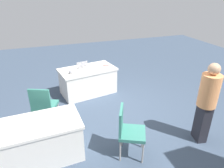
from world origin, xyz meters
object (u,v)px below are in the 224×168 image
Objects in this scene: scissors_red at (106,66)px; chair_tucked_left at (44,105)px; yarn_ball at (71,72)px; table_mid_left at (39,141)px; laptop_silver at (84,68)px; table_foreground at (88,81)px; chair_aisle at (128,129)px; person_attendee_standing at (207,100)px.

chair_tucked_left is at bearing -120.17° from scissors_red.
table_mid_left is at bearing 65.79° from yarn_ball.
laptop_silver reaches higher than scissors_red.
table_mid_left is 1.49× the size of chair_tucked_left.
scissors_red reaches higher than table_foreground.
table_mid_left is at bearing -108.10° from scissors_red.
yarn_ball is (-0.88, -1.95, 0.41)m from table_mid_left.
yarn_ball is at bearing -139.70° from chair_aisle.
laptop_silver is at bearing 72.51° from chair_tucked_left.
scissors_red is at bearing -175.93° from table_foreground.
chair_aisle is (-1.46, 0.42, 0.17)m from table_mid_left.
chair_tucked_left reaches higher than table_foreground.
chair_aisle is (-1.33, 1.27, -0.03)m from chair_tucked_left.
table_mid_left is 1.55× the size of chair_aisle.
person_attendee_standing is 16.10× the size of yarn_ball.
person_attendee_standing reaches higher than table_mid_left.
scissors_red is (-0.55, -0.04, 0.37)m from table_foreground.
chair_aisle reaches higher than table_mid_left.
chair_tucked_left is at bearing 55.83° from yarn_ball.
chair_tucked_left is 9.91× the size of yarn_ball.
person_attendee_standing is 2.90m from scissors_red.
table_mid_left is at bearing 91.44° from person_attendee_standing.
chair_tucked_left reaches higher than table_mid_left.
chair_aisle is 2.45m from yarn_ball.
table_mid_left is at bearing -74.81° from chair_tucked_left.
laptop_silver reaches higher than table_mid_left.
yarn_ball is at bearing -114.21° from table_mid_left.
scissors_red is (-1.02, -0.23, -0.05)m from yarn_ball.
chair_aisle is at bearing 83.83° from laptop_silver.
table_foreground is at bearing 70.70° from chair_tucked_left.
yarn_ball is (2.08, -2.47, -0.10)m from person_attendee_standing.
laptop_silver is at bearing 44.61° from person_attendee_standing.
table_foreground is 0.66m from yarn_ball.
laptop_silver is 2.04× the size of scissors_red.
table_foreground is 0.42m from laptop_silver.
table_mid_left is (1.35, 2.14, 0.00)m from table_foreground.
scissors_red is (-0.44, -2.59, 0.20)m from chair_aisle.
yarn_ball reaches higher than table_foreground.
yarn_ball reaches higher than scissors_red.
person_attendee_standing reaches higher than chair_aisle.
table_mid_left is at bearing -79.44° from chair_aisle.
person_attendee_standing reaches higher than table_foreground.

